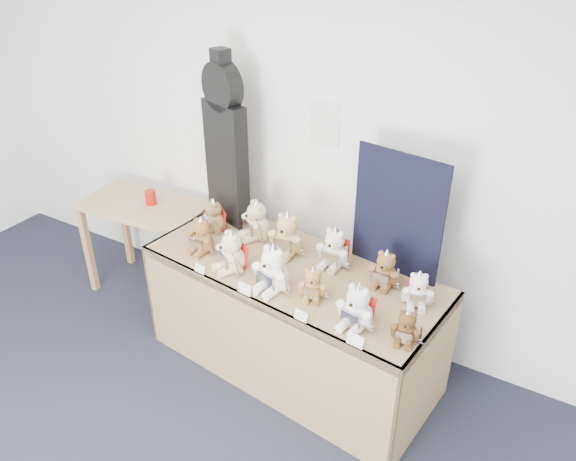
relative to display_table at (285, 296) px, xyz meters
The scene contains 22 objects.
room_shell 1.14m from the display_table, 97.90° to the left, with size 6.00×6.00×6.00m.
display_table is the anchor object (origin of this frame).
side_table 1.46m from the display_table, 169.13° to the left, with size 1.00×0.61×0.80m.
guitar_case 1.12m from the display_table, 150.13° to the left, with size 0.38×0.22×1.21m.
navy_board 0.88m from the display_table, 35.04° to the left, with size 0.59×0.02×0.78m, color black.
red_cup 1.42m from the display_table, 167.62° to the left, with size 0.08×0.08×0.11m, color #AC0E0B.
teddy_front_far_left 0.67m from the display_table, behind, with size 0.22×0.18×0.27m.
teddy_front_left 0.45m from the display_table, 158.88° to the right, with size 0.24×0.24×0.30m.
teddy_front_centre 0.35m from the display_table, 85.40° to the right, with size 0.27×0.23×0.33m.
teddy_front_right 0.39m from the display_table, 25.57° to the right, with size 0.19×0.17×0.23m.
teddy_front_far_right 0.69m from the display_table, 21.43° to the right, with size 0.24×0.21×0.30m.
teddy_front_end 0.92m from the display_table, 13.97° to the right, with size 0.18×0.16×0.22m.
teddy_back_left 0.57m from the display_table, 144.63° to the left, with size 0.25×0.25×0.31m.
teddy_back_centre_left 0.39m from the display_table, 117.96° to the left, with size 0.27×0.21×0.32m.
teddy_back_centre_right 0.43m from the display_table, 48.77° to the left, with size 0.24×0.20×0.29m.
teddy_back_right 0.66m from the display_table, 19.53° to the left, with size 0.21×0.17×0.26m.
teddy_back_end 0.85m from the display_table, ahead, with size 0.20×0.19×0.24m.
teddy_back_far_left 0.79m from the display_table, 162.83° to the left, with size 0.21×0.21×0.26m.
entry_card_a 0.57m from the display_table, 150.97° to the right, with size 0.08×0.00×0.06m, color silver.
entry_card_b 0.38m from the display_table, 108.57° to the right, with size 0.09×0.00×0.07m, color silver.
entry_card_c 0.50m from the display_table, 48.39° to the right, with size 0.08×0.00×0.06m, color silver.
entry_card_d 0.78m from the display_table, 30.43° to the right, with size 0.09×0.00×0.07m, color silver.
Camera 1 is at (1.85, -0.63, 2.79)m, focal length 35.00 mm.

